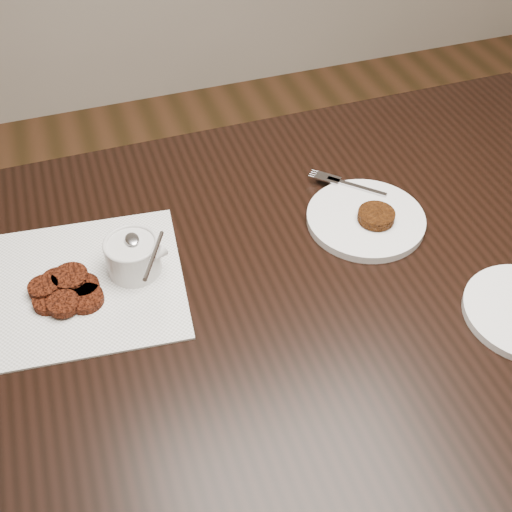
{
  "coord_description": "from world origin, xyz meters",
  "views": [
    {
      "loc": [
        -0.4,
        -0.6,
        1.55
      ],
      "look_at": [
        -0.16,
        0.11,
        0.8
      ],
      "focal_mm": 44.05,
      "sensor_mm": 36.0,
      "label": 1
    }
  ],
  "objects": [
    {
      "name": "floor",
      "position": [
        0.0,
        0.0,
        0.0
      ],
      "size": [
        4.0,
        4.0,
        0.0
      ],
      "primitive_type": "plane",
      "color": "brown",
      "rests_on": "ground"
    },
    {
      "name": "table",
      "position": [
        -0.08,
        0.08,
        0.38
      ],
      "size": [
        1.52,
        0.98,
        0.75
      ],
      "primitive_type": "cube",
      "color": "black",
      "rests_on": "floor"
    },
    {
      "name": "napkin",
      "position": [
        -0.43,
        0.18,
        0.75
      ],
      "size": [
        0.35,
        0.35,
        0.0
      ],
      "primitive_type": "cube",
      "rotation": [
        0.0,
        0.0,
        -0.1
      ],
      "color": "white",
      "rests_on": "table"
    },
    {
      "name": "sauce_ramekin",
      "position": [
        -0.35,
        0.19,
        0.82
      ],
      "size": [
        0.15,
        0.15,
        0.13
      ],
      "primitive_type": null,
      "rotation": [
        0.0,
        0.0,
        -0.26
      ],
      "color": "silver",
      "rests_on": "napkin"
    },
    {
      "name": "patty_cluster",
      "position": [
        -0.48,
        0.17,
        0.76
      ],
      "size": [
        0.21,
        0.21,
        0.02
      ],
      "primitive_type": null,
      "rotation": [
        0.0,
        0.0,
        0.05
      ],
      "color": "#62200C",
      "rests_on": "napkin"
    },
    {
      "name": "plate_with_patty",
      "position": [
        0.09,
        0.17,
        0.77
      ],
      "size": [
        0.32,
        0.32,
        0.03
      ],
      "primitive_type": null,
      "rotation": [
        0.0,
        0.0,
        -0.78
      ],
      "color": "white",
      "rests_on": "table"
    }
  ]
}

